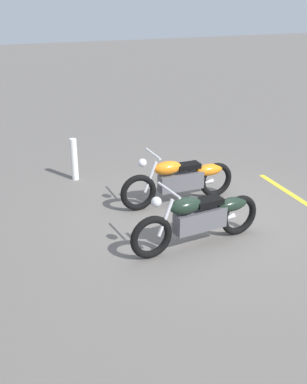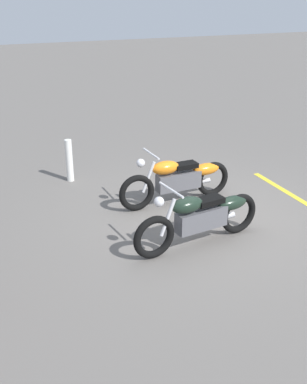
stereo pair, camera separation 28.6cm
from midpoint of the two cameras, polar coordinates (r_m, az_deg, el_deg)
name	(u,v)px [view 1 (the left image)]	position (r m, az deg, el deg)	size (l,w,h in m)	color
ground_plane	(209,218)	(8.23, 7.70, -3.11)	(60.00, 60.00, 0.00)	#66605B
motorcycle_bright_foreground	(181,179)	(8.58, 4.33, 1.57)	(2.23, 0.62, 1.04)	black
motorcycle_dark_foreground	(200,217)	(7.18, 6.84, -3.06)	(2.23, 0.62, 1.04)	black
bollard_post	(74,159)	(9.75, -8.73, 3.91)	(0.14, 0.14, 0.87)	white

